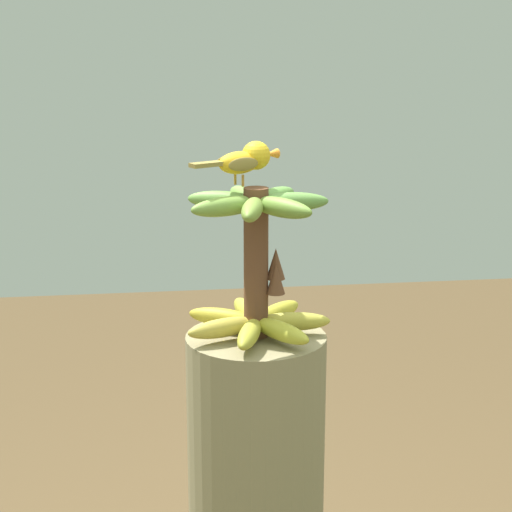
# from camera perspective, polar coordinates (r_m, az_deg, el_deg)

# --- Properties ---
(banana_bunch) EXTENTS (0.29, 0.29, 0.29)m
(banana_bunch) POSITION_cam_1_polar(r_m,az_deg,el_deg) (1.68, 0.06, -0.50)
(banana_bunch) COLOR brown
(banana_bunch) RESTS_ON banana_tree
(perched_bird) EXTENTS (0.11, 0.18, 0.08)m
(perched_bird) POSITION_cam_1_polar(r_m,az_deg,el_deg) (1.68, -0.63, 6.21)
(perched_bird) COLOR #C68933
(perched_bird) RESTS_ON banana_bunch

